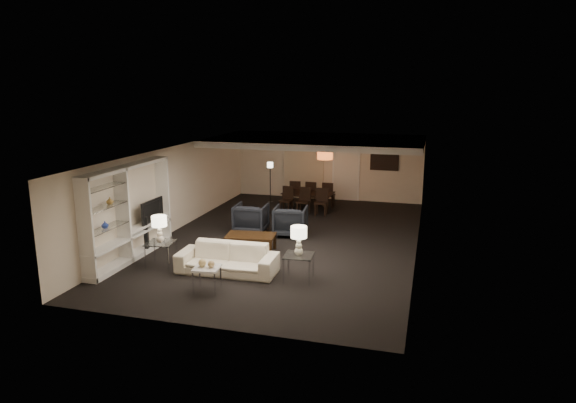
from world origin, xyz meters
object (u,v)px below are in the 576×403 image
Objects in this scene: coffee_table at (251,243)px; chair_fl at (296,192)px; marble_table at (207,279)px; vase_blue at (105,225)px; table_lamp_left at (160,229)px; sofa at (227,259)px; floor_speaker at (146,235)px; dining_table at (308,201)px; chair_nm at (303,201)px; side_table_right at (299,267)px; chair_fr at (329,194)px; floor_lamp at (270,182)px; armchair_right at (291,221)px; table_lamp_right at (299,241)px; chair_fm at (312,193)px; pendant_light at (325,156)px; armchair_left at (251,218)px; chair_nl at (286,200)px; side_table_left at (161,254)px; television at (149,210)px; chair_nr at (321,202)px; vase_amber at (110,201)px.

chair_fl is at bearing 92.52° from coffee_table.
vase_blue is at bearing 172.04° from marble_table.
sofa is at bearing 0.00° from table_lamp_left.
floor_speaker is 0.56× the size of dining_table.
floor_speaker is 1.08× the size of chair_nm.
side_table_right is 5.93m from chair_nm.
chair_fr is at bearing 69.40° from table_lamp_left.
chair_nm is at bearing 103.07° from side_table_right.
vase_blue is 0.11× the size of floor_lamp.
vase_blue is 1.64m from floor_speaker.
armchair_right is 4.30m from floor_lamp.
side_table_right is at bearing 0.00° from table_lamp_left.
chair_fm is (-1.34, 7.07, -0.46)m from table_lamp_right.
pendant_light is at bearing 96.72° from table_lamp_right.
dining_table is at bearing 85.32° from sofa.
table_lamp_right is 0.73× the size of chair_fm.
marble_table is at bearing -7.96° from vase_blue.
floor_speaker is 6.71m from chair_fl.
chair_fl is 1.00× the size of chair_fm.
armchair_left is at bearing 62.93° from vase_blue.
marble_table is 3.14× the size of vase_blue.
table_lamp_left is at bearing -96.39° from chair_nl.
table_lamp_left reaches higher than side_table_left.
armchair_left is at bearing -116.97° from pendant_light.
dining_table is at bearing -29.30° from television.
television reaches higher than side_table_right.
marble_table is at bearing -91.48° from sofa.
chair_nr is at bearing -44.54° from dining_table.
side_table_left is at bearing 0.00° from table_lamp_left.
marble_table is 6.88m from chair_nl.
chair_fl and chair_fm have the same top height.
chair_fr is (1.20, 0.00, 0.00)m from chair_fl.
chair_nr is (1.56, 2.47, 0.02)m from armchair_left.
side_table_right reaches higher than coffee_table.
vase_blue is at bearing -170.51° from table_lamp_right.
side_table_left reaches higher than coffee_table.
armchair_left is 3.05m from television.
chair_fm is at bearing 3.46° from chair_fr.
sofa is 2.94m from television.
vase_amber reaches higher than chair_fl.
chair_nr is 2.63m from floor_lamp.
chair_fm is (3.02, 7.80, -0.70)m from vase_blue.
table_lamp_left is at bearing -104.85° from chair_nm.
sofa is at bearing -88.78° from chair_nm.
chair_nm is (3.02, 6.25, -1.20)m from vase_amber.
floor_speaker is at bearing 65.50° from chair_fl.
vase_blue is at bearing -120.40° from chair_nr.
floor_lamp is at bearing 86.35° from table_lamp_left.
coffee_table is at bearing 4.76° from floor_speaker.
pendant_light is 1.73m from dining_table.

